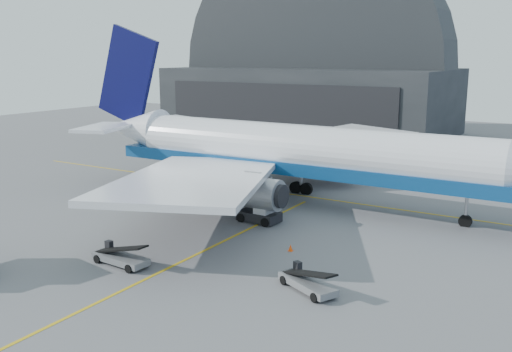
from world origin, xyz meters
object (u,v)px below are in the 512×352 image
Objects in this scene: pushback_tug at (260,215)px; belt_loader_b at (307,282)px; airliner at (286,151)px; belt_loader_a at (120,257)px.

belt_loader_b reaches higher than pushback_tug.
airliner reaches higher than belt_loader_b.
belt_loader_b is (10.18, -11.29, -0.09)m from pushback_tug.
pushback_tug is at bearing 81.76° from belt_loader_a.
airliner is 11.13× the size of belt_loader_b.
belt_loader_b is (13.26, 2.81, -0.01)m from belt_loader_a.
airliner reaches higher than pushback_tug.
pushback_tug is 0.78× the size of belt_loader_a.
belt_loader_a is at bearing -99.06° from pushback_tug.
pushback_tug is at bearing 158.24° from belt_loader_b.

